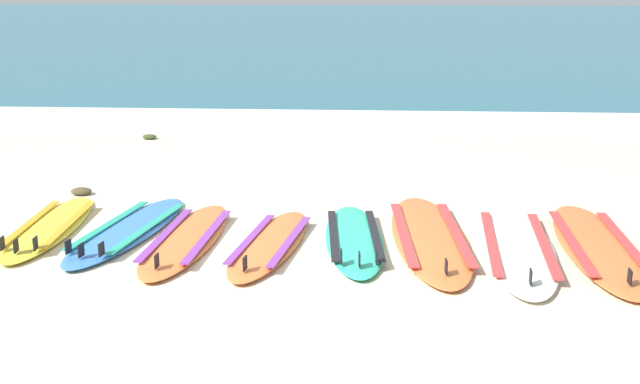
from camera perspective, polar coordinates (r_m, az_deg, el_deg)
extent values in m
plane|color=beige|center=(6.62, -4.74, -4.79)|extent=(80.00, 80.00, 0.00)
cube|color=#23667A|center=(42.09, 2.44, 12.06)|extent=(80.00, 60.00, 0.10)
cube|color=white|center=(12.86, -0.58, 5.27)|extent=(80.00, 1.24, 0.11)
ellipsoid|color=yellow|center=(7.71, -18.92, -2.41)|extent=(0.61, 2.06, 0.07)
cube|color=gold|center=(7.76, -20.22, -2.10)|extent=(0.14, 1.42, 0.01)
cube|color=gold|center=(7.63, -17.66, -2.14)|extent=(0.14, 1.42, 0.01)
cube|color=black|center=(6.98, -21.11, -3.64)|extent=(0.02, 0.09, 0.11)
cube|color=black|center=(7.08, -21.99, -3.46)|extent=(0.02, 0.09, 0.11)
cube|color=black|center=(6.98, -19.87, -3.51)|extent=(0.02, 0.09, 0.11)
ellipsoid|color=#3875CC|center=(7.42, -13.65, -2.66)|extent=(0.88, 2.23, 0.07)
cube|color=teal|center=(7.50, -15.00, -2.25)|extent=(0.32, 1.51, 0.01)
cube|color=teal|center=(7.33, -12.30, -2.48)|extent=(0.32, 1.51, 0.01)
cube|color=black|center=(6.69, -16.88, -4.05)|extent=(0.03, 0.09, 0.11)
cube|color=black|center=(6.81, -17.73, -3.77)|extent=(0.03, 0.09, 0.11)
cube|color=black|center=(6.67, -15.52, -4.00)|extent=(0.03, 0.09, 0.11)
ellipsoid|color=orange|center=(7.07, -9.60, -3.34)|extent=(0.64, 2.14, 0.07)
cube|color=purple|center=(7.11, -11.09, -2.95)|extent=(0.15, 1.49, 0.01)
cube|color=purple|center=(7.01, -8.11, -3.09)|extent=(0.15, 1.49, 0.01)
cube|color=black|center=(6.29, -11.71, -4.90)|extent=(0.02, 0.09, 0.11)
ellipsoid|color=orange|center=(6.86, -3.60, -3.72)|extent=(0.74, 2.00, 0.07)
cube|color=purple|center=(6.89, -5.02, -3.29)|extent=(0.25, 1.36, 0.01)
cube|color=purple|center=(6.81, -2.18, -3.49)|extent=(0.25, 1.36, 0.01)
cube|color=black|center=(6.14, -5.44, -5.15)|extent=(0.02, 0.09, 0.11)
ellipsoid|color=#2DB793|center=(6.98, 2.47, -3.37)|extent=(0.66, 2.05, 0.07)
cube|color=black|center=(6.96, 0.98, -3.06)|extent=(0.18, 1.42, 0.01)
cube|color=black|center=(6.98, 3.97, -3.04)|extent=(0.18, 1.42, 0.01)
cube|color=black|center=(6.21, 2.87, -4.88)|extent=(0.02, 0.09, 0.11)
cube|color=black|center=(6.26, 1.56, -4.70)|extent=(0.02, 0.09, 0.11)
cube|color=black|center=(6.27, 4.10, -4.68)|extent=(0.02, 0.09, 0.11)
ellipsoid|color=orange|center=(7.09, 7.91, -3.20)|extent=(0.78, 2.60, 0.07)
cube|color=#D13838|center=(7.05, 6.05, -2.89)|extent=(0.19, 1.80, 0.01)
cube|color=#D13838|center=(7.11, 9.77, -2.88)|extent=(0.19, 1.80, 0.01)
cube|color=black|center=(6.13, 9.10, -5.34)|extent=(0.02, 0.09, 0.11)
ellipsoid|color=silver|center=(6.97, 14.05, -3.84)|extent=(0.80, 2.49, 0.07)
cube|color=#D13838|center=(6.94, 12.26, -3.47)|extent=(0.22, 1.72, 0.01)
cube|color=#D13838|center=(6.99, 15.87, -3.57)|extent=(0.22, 1.72, 0.01)
cube|color=black|center=(6.05, 14.97, -5.94)|extent=(0.02, 0.09, 0.11)
ellipsoid|color=orange|center=(7.19, 19.43, -3.68)|extent=(0.72, 2.51, 0.07)
cube|color=#D13838|center=(7.13, 17.71, -3.35)|extent=(0.16, 1.74, 0.01)
cube|color=#D13838|center=(7.24, 21.18, -3.39)|extent=(0.16, 1.74, 0.01)
cube|color=black|center=(6.28, 21.47, -5.72)|extent=(0.02, 0.09, 0.11)
ellipsoid|color=#4C4228|center=(8.88, -16.86, 0.05)|extent=(0.22, 0.18, 0.08)
ellipsoid|color=#384723|center=(11.77, -12.21, 3.92)|extent=(0.21, 0.16, 0.07)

